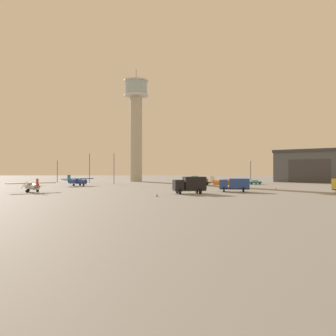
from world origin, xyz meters
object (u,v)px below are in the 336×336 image
(traffic_cone_near_left, at_px, (157,195))
(truck_flatbed_green, at_px, (199,181))
(airplane_silver, at_px, (32,186))
(light_post_north, at_px, (251,169))
(light_post_east, at_px, (114,165))
(airplane_blue, at_px, (77,181))
(light_post_west, at_px, (57,169))
(truck_box_black, at_px, (190,184))
(traffic_cone_near_right, at_px, (276,188))
(light_post_centre, at_px, (90,165))
(control_tower, at_px, (136,118))
(airplane_orange, at_px, (225,182))
(truck_box_blue, at_px, (235,184))
(car_teal, at_px, (254,182))

(traffic_cone_near_left, bearing_deg, truck_flatbed_green, 76.43)
(airplane_silver, relative_size, light_post_north, 1.07)
(traffic_cone_near_left, bearing_deg, light_post_east, 106.15)
(airplane_blue, height_order, traffic_cone_near_left, airplane_blue)
(light_post_west, relative_size, light_post_east, 0.81)
(truck_box_black, bearing_deg, traffic_cone_near_right, -156.11)
(light_post_centre, bearing_deg, light_post_west, 172.60)
(control_tower, bearing_deg, airplane_orange, -59.25)
(control_tower, height_order, light_post_centre, control_tower)
(airplane_blue, xyz_separation_m, truck_box_blue, (37.76, -24.90, 0.13))
(airplane_silver, distance_m, light_post_west, 53.31)
(airplane_silver, relative_size, car_teal, 1.67)
(truck_box_blue, xyz_separation_m, light_post_west, (-51.02, 50.31, 3.22))
(control_tower, distance_m, light_post_centre, 26.49)
(truck_box_black, bearing_deg, light_post_west, -66.67)
(truck_box_blue, height_order, traffic_cone_near_left, truck_box_blue)
(airplane_silver, xyz_separation_m, light_post_centre, (0.02, 50.52, 4.65))
(traffic_cone_near_right, bearing_deg, airplane_orange, 142.67)
(light_post_west, bearing_deg, airplane_orange, -31.68)
(control_tower, height_order, traffic_cone_near_left, control_tower)
(airplane_silver, distance_m, truck_flatbed_green, 48.55)
(light_post_east, bearing_deg, traffic_cone_near_right, -34.74)
(truck_flatbed_green, bearing_deg, car_teal, -154.81)
(light_post_west, bearing_deg, car_teal, -13.57)
(truck_flatbed_green, bearing_deg, control_tower, -41.99)
(airplane_blue, bearing_deg, light_post_north, 52.33)
(airplane_silver, height_order, car_teal, airplane_silver)
(truck_box_black, bearing_deg, light_post_east, -78.47)
(truck_box_black, distance_m, light_post_north, 51.81)
(airplane_silver, bearing_deg, light_post_centre, -38.52)
(control_tower, xyz_separation_m, traffic_cone_near_left, (10.11, -74.56, -23.30))
(control_tower, relative_size, traffic_cone_near_left, 71.18)
(light_post_north, relative_size, traffic_cone_near_right, 13.47)
(car_teal, bearing_deg, airplane_blue, 168.81)
(truck_box_blue, distance_m, car_teal, 37.12)
(control_tower, height_order, car_teal, control_tower)
(airplane_silver, bearing_deg, airplane_orange, -102.40)
(airplane_blue, relative_size, airplane_orange, 0.94)
(truck_box_black, xyz_separation_m, light_post_north, (21.99, 46.82, 2.87))
(control_tower, relative_size, light_post_centre, 4.13)
(truck_box_blue, bearing_deg, airplane_silver, 11.76)
(airplane_blue, bearing_deg, truck_flatbed_green, 45.78)
(control_tower, xyz_separation_m, airplane_silver, (-14.50, -63.94, -22.31))
(truck_box_blue, distance_m, traffic_cone_near_left, 19.54)
(airplane_blue, distance_m, truck_box_black, 41.60)
(truck_box_black, height_order, traffic_cone_near_right, truck_box_black)
(airplane_silver, height_order, traffic_cone_near_left, airplane_silver)
(airplane_blue, relative_size, light_post_north, 1.21)
(airplane_blue, height_order, car_teal, airplane_blue)
(truck_box_black, relative_size, truck_flatbed_green, 1.05)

